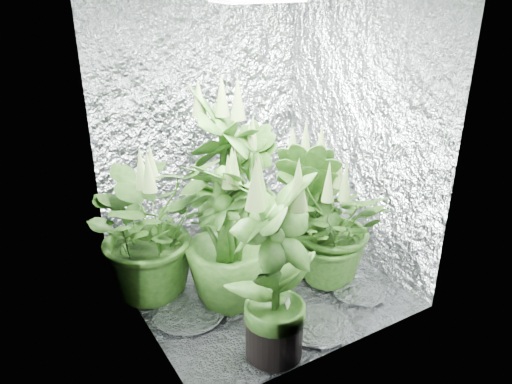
{
  "coord_description": "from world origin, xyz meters",
  "views": [
    {
      "loc": [
        -1.47,
        -2.44,
        1.93
      ],
      "look_at": [
        -0.01,
        0.0,
        0.67
      ],
      "focal_mm": 35.0,
      "sensor_mm": 36.0,
      "label": 1
    }
  ],
  "objects_px": {
    "plant_a": "(150,228)",
    "plant_g": "(304,207)",
    "plant_d": "(228,236)",
    "plant_f": "(275,270)",
    "plant_e": "(333,227)",
    "circulation_fan": "(314,230)",
    "plant_c": "(248,189)",
    "plant_b": "(223,179)"
  },
  "relations": [
    {
      "from": "plant_c",
      "to": "circulation_fan",
      "type": "bearing_deg",
      "value": -40.92
    },
    {
      "from": "plant_a",
      "to": "circulation_fan",
      "type": "height_order",
      "value": "plant_a"
    },
    {
      "from": "plant_a",
      "to": "plant_d",
      "type": "distance_m",
      "value": 0.5
    },
    {
      "from": "plant_e",
      "to": "plant_g",
      "type": "height_order",
      "value": "plant_g"
    },
    {
      "from": "plant_g",
      "to": "circulation_fan",
      "type": "height_order",
      "value": "plant_g"
    },
    {
      "from": "plant_g",
      "to": "plant_b",
      "type": "bearing_deg",
      "value": 130.94
    },
    {
      "from": "plant_a",
      "to": "plant_d",
      "type": "bearing_deg",
      "value": -42.06
    },
    {
      "from": "plant_b",
      "to": "plant_c",
      "type": "relative_size",
      "value": 1.34
    },
    {
      "from": "plant_e",
      "to": "plant_b",
      "type": "bearing_deg",
      "value": 124.91
    },
    {
      "from": "plant_f",
      "to": "circulation_fan",
      "type": "bearing_deg",
      "value": 42.54
    },
    {
      "from": "plant_b",
      "to": "plant_d",
      "type": "relative_size",
      "value": 1.3
    },
    {
      "from": "plant_b",
      "to": "plant_f",
      "type": "distance_m",
      "value": 1.07
    },
    {
      "from": "plant_d",
      "to": "plant_g",
      "type": "height_order",
      "value": "plant_g"
    },
    {
      "from": "plant_d",
      "to": "circulation_fan",
      "type": "relative_size",
      "value": 2.67
    },
    {
      "from": "plant_a",
      "to": "plant_g",
      "type": "relative_size",
      "value": 0.95
    },
    {
      "from": "plant_b",
      "to": "plant_d",
      "type": "distance_m",
      "value": 0.57
    },
    {
      "from": "plant_e",
      "to": "circulation_fan",
      "type": "bearing_deg",
      "value": 67.66
    },
    {
      "from": "plant_d",
      "to": "plant_f",
      "type": "xyz_separation_m",
      "value": [
        -0.01,
        -0.54,
        0.06
      ]
    },
    {
      "from": "plant_d",
      "to": "circulation_fan",
      "type": "height_order",
      "value": "plant_d"
    },
    {
      "from": "plant_e",
      "to": "plant_f",
      "type": "relative_size",
      "value": 0.82
    },
    {
      "from": "plant_e",
      "to": "plant_f",
      "type": "distance_m",
      "value": 0.81
    },
    {
      "from": "plant_a",
      "to": "plant_e",
      "type": "xyz_separation_m",
      "value": [
        1.06,
        -0.48,
        -0.06
      ]
    },
    {
      "from": "plant_f",
      "to": "plant_g",
      "type": "xyz_separation_m",
      "value": [
        0.62,
        0.61,
        -0.04
      ]
    },
    {
      "from": "plant_b",
      "to": "circulation_fan",
      "type": "bearing_deg",
      "value": -21.72
    },
    {
      "from": "plant_a",
      "to": "plant_b",
      "type": "height_order",
      "value": "plant_b"
    },
    {
      "from": "plant_c",
      "to": "plant_d",
      "type": "distance_m",
      "value": 0.76
    },
    {
      "from": "plant_g",
      "to": "plant_a",
      "type": "bearing_deg",
      "value": 165.11
    },
    {
      "from": "plant_f",
      "to": "circulation_fan",
      "type": "distance_m",
      "value": 1.23
    },
    {
      "from": "plant_g",
      "to": "circulation_fan",
      "type": "xyz_separation_m",
      "value": [
        0.25,
        0.19,
        -0.33
      ]
    },
    {
      "from": "plant_a",
      "to": "plant_c",
      "type": "relative_size",
      "value": 1.02
    },
    {
      "from": "plant_b",
      "to": "plant_f",
      "type": "bearing_deg",
      "value": -103.14
    },
    {
      "from": "plant_b",
      "to": "plant_e",
      "type": "xyz_separation_m",
      "value": [
        0.46,
        -0.65,
        -0.2
      ]
    },
    {
      "from": "plant_g",
      "to": "circulation_fan",
      "type": "distance_m",
      "value": 0.45
    },
    {
      "from": "plant_a",
      "to": "plant_g",
      "type": "xyz_separation_m",
      "value": [
        0.98,
        -0.26,
        0.01
      ]
    },
    {
      "from": "circulation_fan",
      "to": "plant_b",
      "type": "bearing_deg",
      "value": 162.67
    },
    {
      "from": "plant_f",
      "to": "circulation_fan",
      "type": "xyz_separation_m",
      "value": [
        0.86,
        0.79,
        -0.37
      ]
    },
    {
      "from": "plant_d",
      "to": "plant_e",
      "type": "relative_size",
      "value": 1.07
    },
    {
      "from": "plant_a",
      "to": "plant_b",
      "type": "xyz_separation_m",
      "value": [
        0.6,
        0.17,
        0.14
      ]
    },
    {
      "from": "plant_b",
      "to": "plant_e",
      "type": "height_order",
      "value": "plant_b"
    },
    {
      "from": "plant_a",
      "to": "plant_g",
      "type": "bearing_deg",
      "value": -14.89
    },
    {
      "from": "plant_c",
      "to": "plant_e",
      "type": "bearing_deg",
      "value": -73.86
    },
    {
      "from": "plant_c",
      "to": "plant_e",
      "type": "relative_size",
      "value": 1.03
    }
  ]
}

